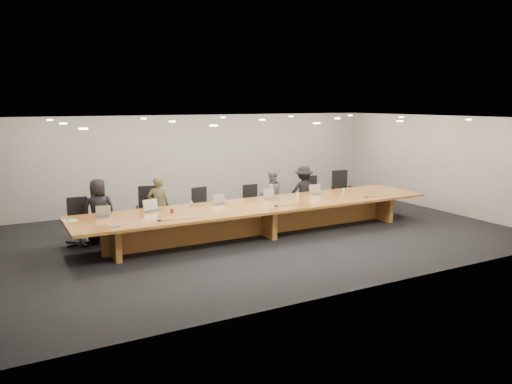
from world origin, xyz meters
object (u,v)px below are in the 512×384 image
person_b (158,206)px  person_d (304,191)px  chair_mid_right (254,203)px  chair_far_right (343,190)px  chair_left (149,210)px  paper_cup_near (298,195)px  chair_mid_left (204,207)px  mic_right (366,197)px  laptop_b (153,206)px  mic_center (276,206)px  laptop_c (220,200)px  water_bottle (191,206)px  amber_mug (172,211)px  laptop_a (103,212)px  paper_cup_far (344,191)px  laptop_d (272,194)px  mic_left (159,220)px  person_c (271,195)px  laptop_e (317,190)px  conference_table (262,213)px  person_a (99,211)px  chair_far_left (79,221)px  chair_right (313,196)px  av_box (115,226)px

person_b → person_d: bearing=-165.0°
chair_mid_right → chair_far_right: size_ratio=0.86×
chair_left → paper_cup_near: 3.82m
chair_mid_left → mic_right: size_ratio=9.67×
chair_far_right → laptop_b: chair_far_right is taller
mic_center → laptop_c: bearing=142.3°
water_bottle → amber_mug: water_bottle is taller
laptop_a → paper_cup_far: 6.43m
laptop_d → amber_mug: bearing=170.6°
water_bottle → mic_left: size_ratio=1.54×
person_c → paper_cup_near: (0.33, -0.80, 0.11)m
laptop_e → paper_cup_near: bearing=178.2°
chair_left → laptop_d: size_ratio=3.20×
person_d → laptop_b: (-4.55, -0.75, 0.18)m
conference_table → person_c: size_ratio=6.52×
chair_mid_right → mic_left: bearing=-152.5°
person_a → paper_cup_near: bearing=173.4°
chair_mid_right → mic_left: 3.57m
mic_center → laptop_b: bearing=163.4°
chair_far_left → laptop_c: size_ratio=3.48×
conference_table → chair_right: 2.57m
chair_right → paper_cup_far: bearing=-53.9°
chair_far_left → mic_left: bearing=-46.6°
mic_left → laptop_e: bearing=11.0°
av_box → mic_left: bearing=0.9°
mic_center → mic_left: bearing=-177.8°
chair_far_left → water_bottle: bearing=-17.4°
laptop_e → mic_left: bearing=-167.2°
person_a → laptop_a: (-0.07, -0.79, 0.13)m
amber_mug → paper_cup_far: paper_cup_far is taller
laptop_a → laptop_e: size_ratio=0.90×
chair_left → chair_mid_left: size_ratio=1.14×
chair_mid_right → laptop_b: size_ratio=2.86×
person_c → mic_right: (1.83, -1.76, 0.07)m
conference_table → mic_right: size_ratio=83.70×
chair_mid_left → water_bottle: bearing=-134.9°
person_c → laptop_a: bearing=16.8°
person_c → paper_cup_near: person_c is taller
water_bottle → av_box: size_ratio=0.96×
av_box → mic_center: 3.80m
chair_far_left → chair_far_right: (7.57, 0.17, 0.05)m
water_bottle → mic_center: water_bottle is taller
person_b → laptop_c: (1.32, -0.72, 0.15)m
av_box → person_a: bearing=87.6°
mic_left → mic_right: mic_left is taller
conference_table → laptop_b: (-2.56, 0.42, 0.37)m
laptop_d → water_bottle: (-2.24, -0.15, -0.05)m
chair_left → paper_cup_far: 5.25m
chair_far_left → laptop_d: 4.65m
paper_cup_near → mic_left: 4.14m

